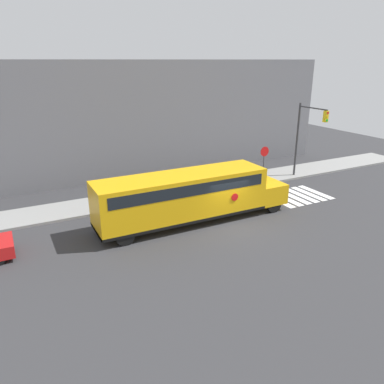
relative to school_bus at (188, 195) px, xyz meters
name	(u,v)px	position (x,y,z in m)	size (l,w,h in m)	color
ground_plane	(231,225)	(2.00, -1.54, -1.71)	(60.00, 60.00, 0.00)	#333335
sidewalk_strip	(182,191)	(2.00, 4.96, -1.64)	(44.00, 3.00, 0.15)	gray
building_backdrop	(147,117)	(2.00, 11.46, 2.80)	(32.00, 4.00, 9.02)	slate
crosswalk_stripes	(297,196)	(8.79, 0.46, -1.71)	(4.00, 3.20, 0.01)	white
school_bus	(188,195)	(0.00, 0.00, 0.00)	(11.77, 2.57, 2.96)	#EAA80F
stop_sign	(264,158)	(8.61, 4.17, 0.17)	(0.76, 0.10, 2.81)	#38383A
traffic_light	(306,131)	(11.75, 3.29, 2.14)	(0.28, 2.90, 5.89)	#38383A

